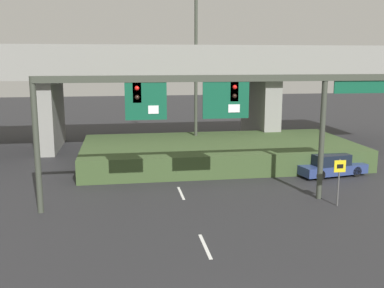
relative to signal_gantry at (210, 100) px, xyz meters
name	(u,v)px	position (x,y,z in m)	size (l,w,h in m)	color
lane_markings	(181,193)	(-1.15, 2.07, -5.26)	(0.14, 31.00, 0.01)	silver
signal_gantry	(210,100)	(0.00, 0.00, 0.00)	(17.70, 0.44, 6.47)	#383D33
speed_limit_sign	(339,176)	(6.29, -1.30, -3.70)	(0.60, 0.11, 2.40)	#4C4C4C
highway_light_pole_near	(196,48)	(1.33, 12.02, 2.77)	(0.70, 0.36, 15.31)	#383D33
overpass_bridge	(158,74)	(-1.15, 16.08, 0.71)	(41.45, 8.95, 8.24)	gray
grass_embankment	(218,152)	(2.47, 9.06, -4.53)	(18.84, 9.23, 1.45)	#384C28
parked_sedan_near_right	(330,165)	(8.62, 4.38, -4.61)	(4.55, 2.50, 1.41)	navy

